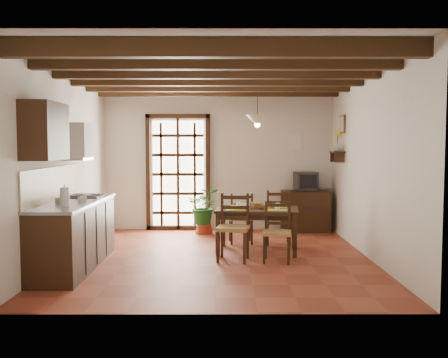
{
  "coord_description": "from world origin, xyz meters",
  "views": [
    {
      "loc": [
        0.09,
        -7.36,
        1.69
      ],
      "look_at": [
        0.1,
        0.4,
        1.15
      ],
      "focal_mm": 40.0,
      "sensor_mm": 36.0,
      "label": 1
    }
  ],
  "objects_px": {
    "kitchen_counter": "(74,233)",
    "pendant_lamp": "(257,120)",
    "sideboard": "(305,211)",
    "chair_far_left": "(241,227)",
    "crt_tv": "(306,181)",
    "potted_plant": "(204,204)",
    "chair_far_right": "(278,227)",
    "dining_table": "(257,214)",
    "chair_near_left": "(233,240)",
    "chair_near_right": "(277,243)"
  },
  "relations": [
    {
      "from": "kitchen_counter",
      "to": "pendant_lamp",
      "type": "relative_size",
      "value": 2.66
    },
    {
      "from": "kitchen_counter",
      "to": "crt_tv",
      "type": "relative_size",
      "value": 5.05
    },
    {
      "from": "chair_far_left",
      "to": "dining_table",
      "type": "bearing_deg",
      "value": 105.17
    },
    {
      "from": "potted_plant",
      "to": "chair_far_left",
      "type": "bearing_deg",
      "value": -53.6
    },
    {
      "from": "chair_far_left",
      "to": "sideboard",
      "type": "height_order",
      "value": "chair_far_left"
    },
    {
      "from": "chair_far_right",
      "to": "potted_plant",
      "type": "bearing_deg",
      "value": -35.04
    },
    {
      "from": "dining_table",
      "to": "chair_far_left",
      "type": "xyz_separation_m",
      "value": [
        -0.23,
        0.68,
        -0.33
      ]
    },
    {
      "from": "chair_far_left",
      "to": "potted_plant",
      "type": "bearing_deg",
      "value": -57.43
    },
    {
      "from": "sideboard",
      "to": "chair_far_right",
      "type": "bearing_deg",
      "value": -115.13
    },
    {
      "from": "chair_far_left",
      "to": "crt_tv",
      "type": "relative_size",
      "value": 1.95
    },
    {
      "from": "chair_near_left",
      "to": "crt_tv",
      "type": "distance_m",
      "value": 2.89
    },
    {
      "from": "sideboard",
      "to": "potted_plant",
      "type": "distance_m",
      "value": 1.98
    },
    {
      "from": "chair_far_left",
      "to": "chair_far_right",
      "type": "distance_m",
      "value": 0.63
    },
    {
      "from": "chair_near_right",
      "to": "chair_near_left",
      "type": "bearing_deg",
      "value": -178.04
    },
    {
      "from": "chair_near_left",
      "to": "crt_tv",
      "type": "relative_size",
      "value": 2.18
    },
    {
      "from": "sideboard",
      "to": "potted_plant",
      "type": "relative_size",
      "value": 0.52
    },
    {
      "from": "chair_near_left",
      "to": "crt_tv",
      "type": "bearing_deg",
      "value": 68.77
    },
    {
      "from": "chair_near_left",
      "to": "chair_far_right",
      "type": "bearing_deg",
      "value": 66.75
    },
    {
      "from": "kitchen_counter",
      "to": "chair_far_right",
      "type": "height_order",
      "value": "kitchen_counter"
    },
    {
      "from": "dining_table",
      "to": "chair_near_left",
      "type": "xyz_separation_m",
      "value": [
        -0.39,
        -0.6,
        -0.3
      ]
    },
    {
      "from": "dining_table",
      "to": "chair_near_right",
      "type": "bearing_deg",
      "value": -63.89
    },
    {
      "from": "sideboard",
      "to": "potted_plant",
      "type": "height_order",
      "value": "potted_plant"
    },
    {
      "from": "kitchen_counter",
      "to": "pendant_lamp",
      "type": "bearing_deg",
      "value": 23.36
    },
    {
      "from": "chair_far_left",
      "to": "crt_tv",
      "type": "bearing_deg",
      "value": -142.8
    },
    {
      "from": "chair_near_right",
      "to": "pendant_lamp",
      "type": "bearing_deg",
      "value": 115.9
    },
    {
      "from": "chair_far_left",
      "to": "sideboard",
      "type": "bearing_deg",
      "value": -142.65
    },
    {
      "from": "crt_tv",
      "to": "potted_plant",
      "type": "height_order",
      "value": "potted_plant"
    },
    {
      "from": "chair_far_right",
      "to": "sideboard",
      "type": "bearing_deg",
      "value": -116.71
    },
    {
      "from": "pendant_lamp",
      "to": "chair_near_left",
      "type": "bearing_deg",
      "value": -119.1
    },
    {
      "from": "crt_tv",
      "to": "sideboard",
      "type": "bearing_deg",
      "value": 83.83
    },
    {
      "from": "dining_table",
      "to": "potted_plant",
      "type": "relative_size",
      "value": 0.76
    },
    {
      "from": "sideboard",
      "to": "pendant_lamp",
      "type": "xyz_separation_m",
      "value": [
        -1.06,
        -1.71,
        1.68
      ]
    },
    {
      "from": "dining_table",
      "to": "chair_far_right",
      "type": "distance_m",
      "value": 0.79
    },
    {
      "from": "chair_far_right",
      "to": "crt_tv",
      "type": "relative_size",
      "value": 2.08
    },
    {
      "from": "chair_far_left",
      "to": "chair_far_right",
      "type": "xyz_separation_m",
      "value": [
        0.63,
        -0.08,
        0.02
      ]
    },
    {
      "from": "chair_far_left",
      "to": "kitchen_counter",
      "type": "bearing_deg",
      "value": 32.04
    },
    {
      "from": "kitchen_counter",
      "to": "pendant_lamp",
      "type": "height_order",
      "value": "pendant_lamp"
    },
    {
      "from": "dining_table",
      "to": "crt_tv",
      "type": "bearing_deg",
      "value": 66.55
    },
    {
      "from": "dining_table",
      "to": "crt_tv",
      "type": "distance_m",
      "value": 2.13
    },
    {
      "from": "chair_far_left",
      "to": "sideboard",
      "type": "distance_m",
      "value": 1.72
    },
    {
      "from": "chair_near_right",
      "to": "sideboard",
      "type": "xyz_separation_m",
      "value": [
        0.82,
        2.49,
        0.13
      ]
    },
    {
      "from": "dining_table",
      "to": "chair_far_left",
      "type": "height_order",
      "value": "chair_far_left"
    },
    {
      "from": "crt_tv",
      "to": "potted_plant",
      "type": "distance_m",
      "value": 2.01
    },
    {
      "from": "chair_near_right",
      "to": "potted_plant",
      "type": "bearing_deg",
      "value": 125.64
    },
    {
      "from": "kitchen_counter",
      "to": "chair_far_right",
      "type": "bearing_deg",
      "value": 28.56
    },
    {
      "from": "kitchen_counter",
      "to": "dining_table",
      "type": "relative_size",
      "value": 1.66
    },
    {
      "from": "chair_near_left",
      "to": "pendant_lamp",
      "type": "height_order",
      "value": "pendant_lamp"
    },
    {
      "from": "kitchen_counter",
      "to": "chair_near_left",
      "type": "relative_size",
      "value": 2.32
    },
    {
      "from": "chair_near_left",
      "to": "potted_plant",
      "type": "relative_size",
      "value": 0.54
    },
    {
      "from": "crt_tv",
      "to": "pendant_lamp",
      "type": "distance_m",
      "value": 2.28
    }
  ]
}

